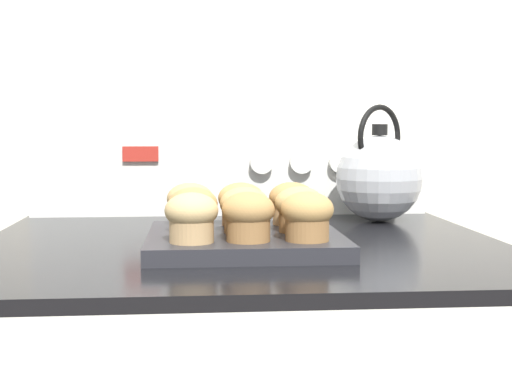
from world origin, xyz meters
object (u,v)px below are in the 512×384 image
(muffin_r1_c2, at_px, (299,209))
(muffin_r2_c0, at_px, (190,204))
(muffin_pan, at_px, (246,240))
(muffin_r1_c0, at_px, (193,210))
(muffin_r0_c0, at_px, (192,217))
(muffin_r1_c1, at_px, (247,209))
(muffin_r0_c2, at_px, (307,215))
(muffin_r2_c2, at_px, (292,203))
(tea_kettle, at_px, (380,177))
(muffin_r2_c1, at_px, (242,203))
(muffin_r0_c1, at_px, (248,216))

(muffin_r1_c2, height_order, muffin_r2_c0, same)
(muffin_pan, bearing_deg, muffin_r1_c0, -179.06)
(muffin_r0_c0, distance_m, muffin_r1_c2, 0.17)
(muffin_r1_c2, bearing_deg, muffin_r1_c1, -179.32)
(muffin_r1_c1, bearing_deg, muffin_r1_c0, -179.58)
(muffin_r0_c2, relative_size, muffin_r1_c0, 1.00)
(muffin_r0_c2, relative_size, muffin_r1_c1, 1.00)
(muffin_r1_c2, xyz_separation_m, muffin_r2_c2, (-0.00, 0.08, 0.00))
(muffin_r0_c0, bearing_deg, muffin_r1_c1, 45.02)
(muffin_pan, relative_size, muffin_r2_c0, 3.89)
(muffin_r1_c0, relative_size, muffin_r1_c2, 1.00)
(muffin_r1_c0, distance_m, muffin_r1_c1, 0.08)
(muffin_r1_c0, distance_m, muffin_r2_c2, 0.17)
(muffin_r2_c0, bearing_deg, tea_kettle, 29.00)
(muffin_r0_c0, distance_m, muffin_r1_c1, 0.11)
(muffin_r0_c2, bearing_deg, muffin_r2_c1, 115.89)
(muffin_r2_c0, relative_size, muffin_r2_c2, 1.00)
(muffin_r2_c2, bearing_deg, muffin_r1_c1, -132.90)
(muffin_r2_c0, distance_m, tea_kettle, 0.39)
(muffin_r2_c2, bearing_deg, muffin_r1_c2, -89.76)
(muffin_r0_c0, bearing_deg, muffin_r0_c2, 0.32)
(muffin_r1_c0, bearing_deg, muffin_r1_c2, 0.55)
(muffin_r1_c1, height_order, muffin_r1_c2, same)
(muffin_r1_c0, relative_size, muffin_r2_c0, 1.00)
(muffin_r0_c1, xyz_separation_m, muffin_r2_c0, (-0.08, 0.15, 0.00))
(muffin_r1_c1, height_order, tea_kettle, tea_kettle)
(muffin_r1_c0, relative_size, tea_kettle, 0.33)
(muffin_r1_c0, relative_size, muffin_r2_c1, 1.00)
(muffin_pan, relative_size, muffin_r1_c1, 3.89)
(muffin_r0_c0, distance_m, muffin_r0_c1, 0.07)
(muffin_r1_c2, relative_size, muffin_r2_c2, 1.00)
(muffin_r0_c1, bearing_deg, muffin_r2_c2, 63.27)
(tea_kettle, bearing_deg, muffin_r1_c1, -134.21)
(muffin_r0_c1, height_order, muffin_r2_c1, same)
(muffin_r1_c2, bearing_deg, muffin_r0_c1, -135.80)
(muffin_r0_c0, bearing_deg, muffin_pan, 45.84)
(tea_kettle, bearing_deg, muffin_pan, -134.46)
(muffin_r0_c1, xyz_separation_m, muffin_r2_c1, (0.00, 0.15, 0.00))
(muffin_pan, height_order, muffin_r0_c0, muffin_r0_c0)
(muffin_r0_c1, height_order, muffin_r2_c0, same)
(muffin_pan, bearing_deg, muffin_r0_c0, -134.16)
(muffin_r1_c0, bearing_deg, muffin_r0_c2, -27.14)
(muffin_r1_c2, relative_size, muffin_r2_c1, 1.00)
(muffin_pan, relative_size, muffin_r1_c0, 3.89)
(muffin_r0_c1, xyz_separation_m, tea_kettle, (0.26, 0.34, 0.03))
(muffin_r2_c1, bearing_deg, tea_kettle, 35.85)
(muffin_r1_c2, bearing_deg, muffin_pan, -179.84)
(muffin_r2_c1, bearing_deg, muffin_r2_c2, 1.19)
(muffin_r2_c0, distance_m, muffin_r2_c2, 0.15)
(muffin_r0_c0, xyz_separation_m, muffin_r1_c1, (0.08, 0.08, 0.00))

